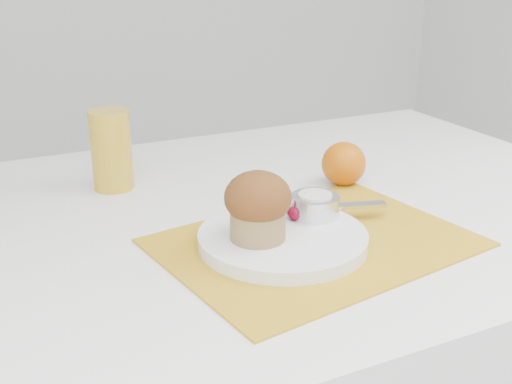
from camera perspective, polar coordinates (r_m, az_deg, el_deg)
name	(u,v)px	position (r m, az deg, el deg)	size (l,w,h in m)	color
placemat	(315,242)	(0.86, 5.28, -4.49)	(0.40, 0.29, 0.00)	gold
plate	(283,239)	(0.84, 2.39, -4.16)	(0.22, 0.22, 0.02)	white
ramekin	(315,206)	(0.89, 5.25, -1.21)	(0.07, 0.07, 0.03)	silver
cream	(315,196)	(0.88, 5.28, -0.34)	(0.05, 0.05, 0.01)	silver
raspberry_near	(270,211)	(0.88, 1.28, -1.69)	(0.02, 0.02, 0.02)	#510202
raspberry_far	(295,213)	(0.87, 3.53, -1.87)	(0.02, 0.02, 0.02)	#4F0213
butter_knife	(313,208)	(0.91, 5.07, -1.43)	(0.21, 0.02, 0.01)	silver
orange	(344,164)	(1.06, 7.80, 2.49)	(0.07, 0.07, 0.07)	#C65E07
juice_glass	(111,150)	(1.05, -12.74, 3.65)	(0.06, 0.06, 0.13)	gold
muffin	(258,205)	(0.80, 0.17, -1.17)	(0.09, 0.09, 0.09)	#997A4A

